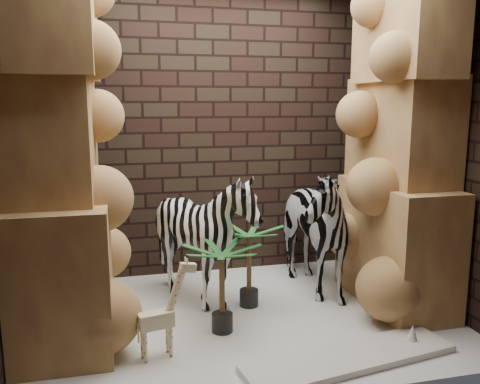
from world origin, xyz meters
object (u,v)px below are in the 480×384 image
object	(u,v)px
giraffe_toy	(156,310)
palm_back	(222,288)
zebra_right	(305,217)
palm_front	(249,266)
surfboard	(350,358)
zebra_left	(205,245)

from	to	relation	value
giraffe_toy	palm_back	world-z (taller)	giraffe_toy
giraffe_toy	palm_back	size ratio (longest dim) A/B	1.00
zebra_right	palm_front	bearing A→B (deg)	-162.33
giraffe_toy	surfboard	distance (m)	1.42
surfboard	zebra_left	bearing A→B (deg)	114.29
giraffe_toy	palm_back	xyz separation A→B (m)	(0.54, 0.30, -0.00)
zebra_left	palm_back	size ratio (longest dim) A/B	1.71
zebra_right	zebra_left	size ratio (longest dim) A/B	1.17
zebra_left	surfboard	distance (m)	1.57
zebra_right	surfboard	distance (m)	1.56
zebra_left	zebra_right	bearing A→B (deg)	23.15
zebra_right	zebra_left	distance (m)	1.02
giraffe_toy	palm_front	bearing A→B (deg)	26.75
zebra_left	palm_front	xyz separation A→B (m)	(0.38, -0.11, -0.19)
palm_back	surfboard	xyz separation A→B (m)	(0.78, -0.68, -0.34)
giraffe_toy	zebra_left	bearing A→B (deg)	46.08
zebra_right	zebra_left	xyz separation A→B (m)	(-1.00, -0.15, -0.16)
zebra_left	palm_back	distance (m)	0.59
giraffe_toy	surfboard	world-z (taller)	giraffe_toy
giraffe_toy	palm_front	xyz separation A→B (m)	(0.88, 0.74, 0.01)
palm_front	surfboard	world-z (taller)	palm_front
zebra_right	surfboard	bearing A→B (deg)	-102.26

